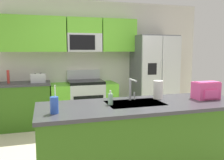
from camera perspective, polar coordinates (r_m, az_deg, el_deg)
ground_plane at (r=3.56m, az=2.28°, el=-18.28°), size 9.00×9.00×0.00m
kitchen_wall_unit at (r=5.20m, az=-6.53°, el=6.57°), size 5.20×0.43×2.60m
back_counter at (r=4.98m, az=-21.30°, el=-5.77°), size 1.15×0.63×0.90m
range_oven at (r=5.03m, az=-6.76°, el=-5.29°), size 1.36×0.61×1.10m
refrigerator at (r=5.37m, az=10.13°, el=0.66°), size 0.90×0.76×1.85m
island_counter at (r=2.99m, az=7.67°, el=-13.99°), size 2.52×0.87×0.90m
toaster at (r=4.82m, az=-17.53°, el=0.47°), size 0.28×0.16×0.18m
pepper_mill at (r=4.91m, az=-23.92°, el=0.72°), size 0.05×0.05×0.25m
sink_faucet at (r=2.97m, az=4.72°, el=-1.81°), size 0.08×0.21×0.28m
drink_cup_blue at (r=2.44m, az=-13.86°, el=-5.93°), size 0.08×0.08×0.29m
soap_dispenser at (r=2.75m, az=-0.39°, el=-4.65°), size 0.06×0.06×0.17m
paper_towel_roll at (r=3.13m, az=11.14°, el=-2.33°), size 0.12×0.12×0.24m
backpack at (r=3.31m, az=21.90°, el=-2.27°), size 0.32×0.22×0.23m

